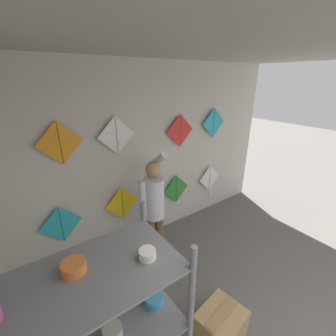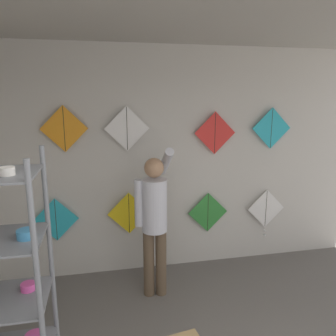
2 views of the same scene
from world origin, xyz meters
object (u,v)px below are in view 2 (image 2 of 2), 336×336
(kite_3, at_px, (266,210))
(shopkeeper, at_px, (154,215))
(kite_6, at_px, (215,133))
(kite_0, at_px, (56,220))
(kite_7, at_px, (271,128))
(kite_2, at_px, (208,212))
(kite_4, at_px, (64,129))
(kite_1, at_px, (129,213))
(kite_5, at_px, (127,129))

(kite_3, bearing_deg, shopkeeper, -161.70)
(shopkeeper, relative_size, kite_6, 3.17)
(kite_3, bearing_deg, kite_0, 179.98)
(kite_0, distance_m, kite_3, 2.72)
(kite_6, height_order, kite_7, kite_7)
(kite_2, height_order, kite_4, kite_4)
(kite_7, bearing_deg, kite_2, 180.00)
(shopkeeper, relative_size, kite_2, 3.17)
(shopkeeper, distance_m, kite_1, 0.60)
(kite_1, bearing_deg, kite_6, 0.00)
(kite_1, bearing_deg, kite_4, 180.00)
(kite_1, bearing_deg, shopkeeper, -66.72)
(kite_1, relative_size, kite_7, 1.00)
(shopkeeper, bearing_deg, kite_3, 24.66)
(kite_2, distance_m, kite_3, 0.83)
(shopkeeper, height_order, kite_1, shopkeeper)
(kite_5, xyz_separation_m, kite_6, (1.09, 0.00, -0.08))
(kite_5, bearing_deg, shopkeeper, -66.98)
(kite_5, distance_m, kite_6, 1.09)
(kite_0, distance_m, kite_6, 2.19)
(kite_3, xyz_separation_m, kite_4, (-2.55, 0.00, 1.15))
(kite_4, distance_m, kite_5, 0.71)
(kite_1, relative_size, kite_5, 1.00)
(kite_3, bearing_deg, kite_7, 39.06)
(kite_7, bearing_deg, kite_0, 180.00)
(kite_1, bearing_deg, kite_3, -0.02)
(kite_1, xyz_separation_m, kite_5, (0.00, 0.00, 1.05))
(kite_3, xyz_separation_m, kite_5, (-1.85, 0.00, 1.14))
(kite_5, relative_size, kite_7, 1.00)
(shopkeeper, height_order, kite_5, kite_5)
(shopkeeper, distance_m, kite_3, 1.72)
(kite_7, bearing_deg, kite_5, 180.00)
(kite_5, bearing_deg, kite_3, -0.02)
(kite_0, distance_m, kite_5, 1.37)
(kite_4, distance_m, kite_6, 1.79)
(kite_7, bearing_deg, kite_6, 180.00)
(kite_1, xyz_separation_m, kite_3, (1.85, -0.00, -0.10))
(kite_7, bearing_deg, kite_3, -140.94)
(shopkeeper, bearing_deg, kite_6, 38.38)
(kite_4, bearing_deg, kite_5, 0.00)
(shopkeeper, distance_m, kite_7, 1.91)
(shopkeeper, xyz_separation_m, kite_2, (0.79, 0.54, -0.22))
(kite_4, relative_size, kite_7, 1.00)
(kite_0, relative_size, kite_4, 1.00)
(shopkeeper, distance_m, kite_6, 1.30)
(kite_0, distance_m, kite_4, 1.09)
(kite_0, height_order, kite_2, kite_0)
(kite_5, xyz_separation_m, kite_7, (1.85, 0.00, -0.03))
(shopkeeper, xyz_separation_m, kite_3, (1.62, 0.54, -0.26))
(kite_0, relative_size, kite_1, 1.00)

